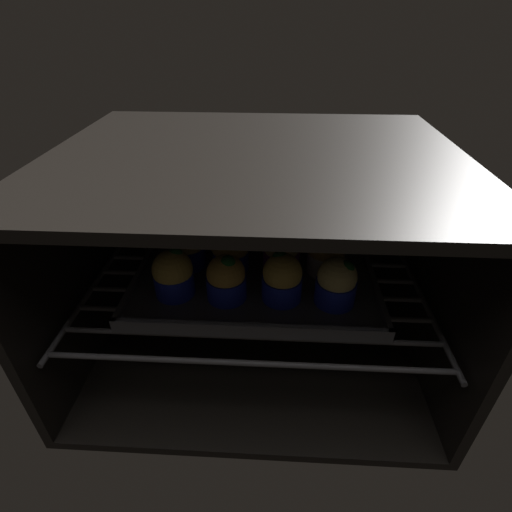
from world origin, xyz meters
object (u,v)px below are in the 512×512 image
object	(u,v)px
muffin_row1_col0	(187,246)
muffin_row1_col2	(282,250)
muffin_row2_col1	(236,227)
muffin_row2_col2	(281,227)
muffin_row0_col1	(226,279)
muffin_row0_col0	(173,274)
muffin_row0_col2	(282,278)
muffin_row2_col0	(195,224)
muffin_row1_col1	(230,249)
muffin_row2_col3	(322,228)
baking_tray	(256,270)
muffin_row1_col3	(327,252)
muffin_row0_col3	(337,282)

from	to	relation	value
muffin_row1_col0	muffin_row1_col2	xyz separation A→B (cm)	(15.85, -0.53, 0.13)
muffin_row2_col1	muffin_row1_col0	bearing A→B (deg)	-134.66
muffin_row1_col0	muffin_row2_col2	size ratio (longest dim) A/B	1.00
muffin_row0_col1	muffin_row1_col0	bearing A→B (deg)	132.30
muffin_row0_col0	muffin_row2_col2	size ratio (longest dim) A/B	0.98
muffin_row2_col1	muffin_row2_col2	bearing A→B (deg)	-1.30
muffin_row0_col2	muffin_row2_col0	bearing A→B (deg)	135.88
muffin_row0_col0	muffin_row1_col1	xyz separation A→B (cm)	(7.88, 7.34, 0.15)
muffin_row2_col3	muffin_row2_col0	bearing A→B (deg)	-179.18
muffin_row0_col0	muffin_row2_col2	distance (cm)	22.41
muffin_row0_col0	muffin_row2_col2	world-z (taller)	muffin_row2_col2
baking_tray	muffin_row0_col0	distance (cm)	14.92
muffin_row2_col0	muffin_row2_col2	distance (cm)	16.05
muffin_row0_col1	muffin_row1_col3	size ratio (longest dim) A/B	0.95
muffin_row1_col0	muffin_row2_col3	distance (cm)	24.53
muffin_row2_col3	muffin_row1_col1	bearing A→B (deg)	-152.08
muffin_row0_col3	muffin_row1_col0	xyz separation A→B (cm)	(-23.95, 8.54, 0.15)
muffin_row0_col2	muffin_row2_col1	world-z (taller)	muffin_row0_col2
baking_tray	muffin_row0_col3	bearing A→B (deg)	-34.11
muffin_row0_col0	muffin_row1_col0	xyz separation A→B (cm)	(0.53, 7.82, 0.21)
muffin_row2_col0	muffin_row1_col2	bearing A→B (deg)	-26.86
muffin_row0_col3	muffin_row0_col0	bearing A→B (deg)	178.30
muffin_row2_col3	muffin_row0_col0	bearing A→B (deg)	-146.45
muffin_row0_col0	muffin_row1_col1	size ratio (longest dim) A/B	1.00
muffin_row2_col0	muffin_row2_col3	size ratio (longest dim) A/B	1.15
muffin_row1_col1	muffin_row2_col3	distance (cm)	17.95
muffin_row2_col3	muffin_row1_col0	bearing A→B (deg)	-161.14
baking_tray	muffin_row1_col3	bearing A→B (deg)	-1.71
baking_tray	muffin_row2_col1	size ratio (longest dim) A/B	5.32
muffin_row0_col3	muffin_row2_col3	size ratio (longest dim) A/B	1.01
muffin_row1_col2	muffin_row2_col2	xyz separation A→B (cm)	(0.01, 7.99, -0.17)
muffin_row0_col1	muffin_row1_col1	world-z (taller)	muffin_row1_col1
muffin_row1_col0	muffin_row0_col1	bearing A→B (deg)	-47.70
baking_tray	muffin_row2_col3	xyz separation A→B (cm)	(11.61, 8.11, 4.08)
muffin_row2_col1	muffin_row2_col3	size ratio (longest dim) A/B	0.98
muffin_row2_col2	muffin_row1_col3	bearing A→B (deg)	-47.21
baking_tray	muffin_row2_col2	xyz separation A→B (cm)	(4.25, 7.65, 4.28)
muffin_row2_col3	muffin_row2_col2	bearing A→B (deg)	-176.38
muffin_row0_col3	muffin_row2_col3	world-z (taller)	same
muffin_row1_col0	muffin_row1_col1	bearing A→B (deg)	-3.69
muffin_row2_col3	muffin_row1_col3	bearing A→B (deg)	-89.65
muffin_row0_col1	muffin_row1_col1	size ratio (longest dim) A/B	0.98
muffin_row1_col1	muffin_row2_col2	world-z (taller)	muffin_row2_col2
muffin_row0_col3	muffin_row2_col2	world-z (taller)	muffin_row2_col2
muffin_row0_col3	muffin_row1_col2	size ratio (longest dim) A/B	0.88
muffin_row2_col1	muffin_row0_col2	bearing A→B (deg)	-61.92
baking_tray	muffin_row2_col2	bearing A→B (deg)	60.92
muffin_row1_col3	muffin_row2_col3	distance (cm)	8.46
muffin_row0_col0	muffin_row2_col2	xyz separation A→B (cm)	(16.39, 15.28, 0.17)
muffin_row1_col0	muffin_row2_col0	bearing A→B (deg)	91.44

